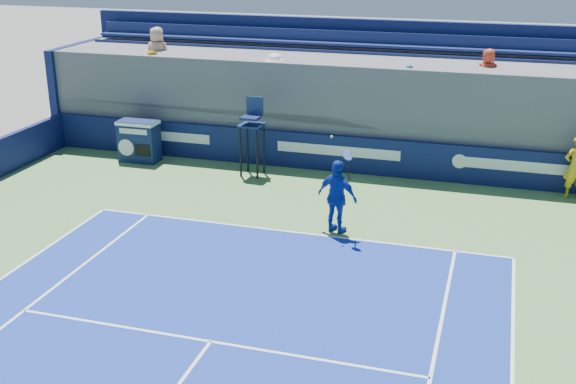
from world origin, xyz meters
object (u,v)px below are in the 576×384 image
(match_clock, at_px, (139,140))
(ball_person, at_px, (575,167))
(tennis_player, at_px, (337,197))
(umpire_chair, at_px, (252,128))

(match_clock, bearing_deg, ball_person, 1.79)
(ball_person, xyz_separation_m, match_clock, (-13.69, -0.43, -0.20))
(match_clock, xyz_separation_m, tennis_player, (7.72, -4.04, 0.24))
(ball_person, relative_size, tennis_player, 0.72)
(tennis_player, bearing_deg, match_clock, 152.40)
(ball_person, bearing_deg, tennis_player, 18.71)
(ball_person, xyz_separation_m, umpire_chair, (-9.58, -0.68, 0.59))
(ball_person, height_order, match_clock, ball_person)
(ball_person, distance_m, umpire_chair, 9.62)
(tennis_player, bearing_deg, ball_person, 36.79)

